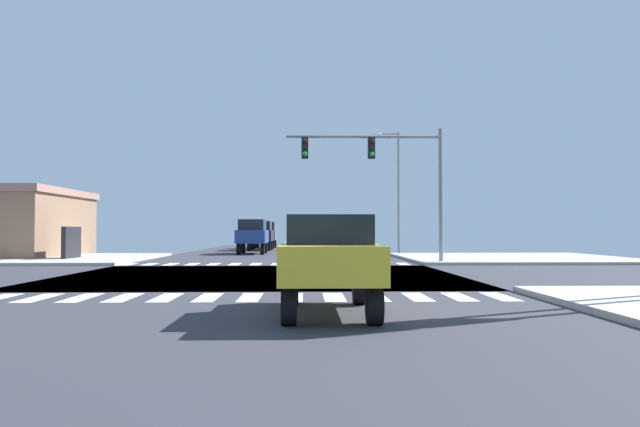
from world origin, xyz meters
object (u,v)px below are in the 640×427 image
object	(u,v)px
traffic_signal_mast	(380,163)
suv_middle_3	(260,233)
street_lamp	(395,181)
suv_nearside_1	(253,233)
pickup_trailing_2	(265,234)
sedan_farside_1	(328,255)

from	to	relation	value
traffic_signal_mast	suv_middle_3	world-z (taller)	traffic_signal_mast
street_lamp	suv_nearside_1	world-z (taller)	street_lamp
traffic_signal_mast	street_lamp	xyz separation A→B (m)	(2.51, 12.16, 0.09)
street_lamp	pickup_trailing_2	bearing A→B (deg)	123.48
suv_middle_3	traffic_signal_mast	bearing A→B (deg)	108.93
street_lamp	suv_middle_3	world-z (taller)	street_lamp
suv_nearside_1	pickup_trailing_2	bearing A→B (deg)	-90.00
sedan_farside_1	pickup_trailing_2	size ratio (longest dim) A/B	0.84
pickup_trailing_2	suv_nearside_1	bearing A→B (deg)	90.00
street_lamp	sedan_farside_1	size ratio (longest dim) A/B	1.91
traffic_signal_mast	suv_middle_3	xyz separation A→B (m)	(-7.15, 20.85, -3.42)
sedan_farside_1	suv_middle_3	size ratio (longest dim) A/B	0.93
traffic_signal_mast	street_lamp	world-z (taller)	street_lamp
traffic_signal_mast	street_lamp	size ratio (longest dim) A/B	0.91
suv_nearside_1	pickup_trailing_2	size ratio (longest dim) A/B	0.90
traffic_signal_mast	street_lamp	distance (m)	12.41
sedan_farside_1	pickup_trailing_2	bearing A→B (deg)	95.17
suv_nearside_1	sedan_farside_1	world-z (taller)	suv_nearside_1
suv_nearside_1	pickup_trailing_2	world-z (taller)	pickup_trailing_2
traffic_signal_mast	sedan_farside_1	size ratio (longest dim) A/B	1.74
suv_middle_3	street_lamp	bearing A→B (deg)	138.03
suv_nearside_1	pickup_trailing_2	xyz separation A→B (m)	(0.00, 13.54, -0.10)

